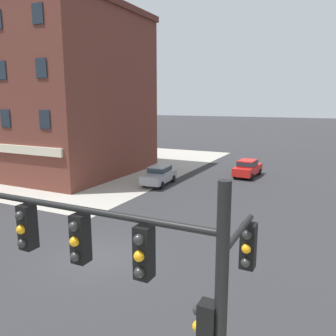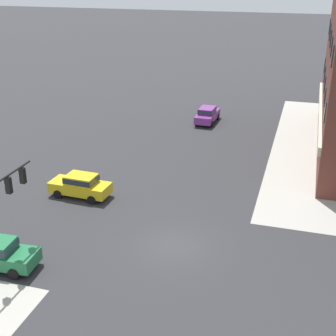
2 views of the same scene
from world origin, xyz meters
name	(u,v)px [view 1 (image 1 of 2)]	position (x,y,z in m)	size (l,w,h in m)	color
ground_plane	(102,257)	(0.00, 0.00, 0.00)	(320.00, 320.00, 0.00)	#2D2D30
sidewalk_far_corner	(69,162)	(-20.00, 20.00, 0.00)	(32.00, 32.00, 0.02)	#A8A399
traffic_signal_main	(138,288)	(6.72, -7.68, 4.08)	(6.23, 2.09, 6.21)	black
car_main_southbound_far	(159,174)	(-4.34, 14.30, 0.92)	(2.15, 4.53, 1.68)	#99999E
car_cross_westbound	(248,168)	(1.99, 21.02, 0.92)	(2.11, 4.51, 1.68)	red
storefront_block_near_corner	(33,93)	(-20.20, 15.36, 8.19)	(22.86, 15.12, 16.37)	brown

